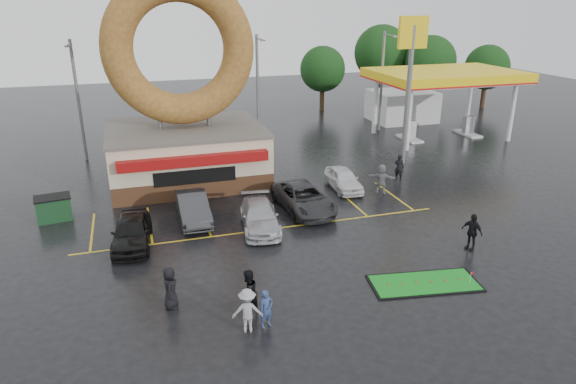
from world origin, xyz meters
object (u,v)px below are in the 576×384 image
object	(u,v)px
streetlight_mid	(258,87)
shell_sign	(411,64)
putting_green	(424,283)
person_cameraman	(472,232)
person_blue	(266,309)
dumpster	(54,209)
car_white	(344,179)
car_dgrey	(193,208)
donut_shop	(184,116)
streetlight_right	(382,79)
car_grey	(303,198)
streetlight_left	(78,98)
car_silver	(260,216)
car_black	(132,231)
gas_station	(425,90)

from	to	relation	value
streetlight_mid	shell_sign	bearing A→B (deg)	-44.73
putting_green	person_cameraman	bearing A→B (deg)	30.10
person_blue	dumpster	size ratio (longest dim) A/B	0.86
shell_sign	car_white	size ratio (longest dim) A/B	2.62
car_dgrey	car_white	bearing A→B (deg)	12.46
donut_shop	person_cameraman	size ratio (longest dim) A/B	7.16
person_cameraman	donut_shop	bearing A→B (deg)	-163.43
streetlight_mid	car_dgrey	size ratio (longest dim) A/B	1.95
car_dgrey	streetlight_right	bearing A→B (deg)	39.52
person_blue	putting_green	distance (m)	7.50
car_grey	person_blue	size ratio (longest dim) A/B	3.51
shell_sign	dumpster	xyz separation A→B (m)	(-24.05, -3.74, -6.73)
streetlight_mid	putting_green	size ratio (longest dim) A/B	1.79
donut_shop	car_grey	bearing A→B (deg)	-52.59
streetlight_right	dumpster	bearing A→B (deg)	-153.21
streetlight_mid	car_dgrey	bearing A→B (deg)	-116.68
streetlight_left	car_grey	xyz separation A→B (m)	(12.79, -14.51, -4.03)
car_grey	car_silver	bearing A→B (deg)	-155.16
shell_sign	streetlight_right	size ratio (longest dim) A/B	1.18
car_silver	putting_green	xyz separation A→B (m)	(5.44, -7.79, -0.65)
person_cameraman	car_black	bearing A→B (deg)	-131.36
gas_station	shell_sign	xyz separation A→B (m)	(-7.00, -8.94, 3.68)
person_blue	car_white	bearing A→B (deg)	38.54
streetlight_mid	streetlight_right	xyz separation A→B (m)	(12.00, 1.00, 0.00)
car_black	car_silver	distance (m)	6.65
donut_shop	dumpster	xyz separation A→B (m)	(-8.05, -4.71, -3.81)
streetlight_mid	person_blue	xyz separation A→B (m)	(-6.25, -25.95, -4.01)
streetlight_left	streetlight_mid	size ratio (longest dim) A/B	1.00
car_silver	putting_green	bearing A→B (deg)	-47.34
streetlight_right	car_dgrey	size ratio (longest dim) A/B	1.95
streetlight_mid	person_cameraman	world-z (taller)	streetlight_mid
shell_sign	person_cameraman	xyz separation A→B (m)	(-3.90, -13.80, -6.43)
person_blue	car_dgrey	bearing A→B (deg)	79.24
streetlight_right	car_black	world-z (taller)	streetlight_right
donut_shop	person_blue	world-z (taller)	donut_shop
gas_station	car_dgrey	size ratio (longest dim) A/B	2.95
car_silver	streetlight_mid	bearing A→B (deg)	83.75
gas_station	streetlight_right	bearing A→B (deg)	166.25
car_white	dumpster	size ratio (longest dim) A/B	2.25
streetlight_mid	car_silver	size ratio (longest dim) A/B	1.90
car_grey	car_white	world-z (taller)	car_grey
dumpster	car_dgrey	bearing A→B (deg)	-26.42
shell_sign	dumpster	world-z (taller)	shell_sign
streetlight_left	person_cameraman	size ratio (longest dim) A/B	4.77
shell_sign	car_black	xyz separation A→B (m)	(-19.94, -8.40, -6.61)
streetlight_right	person_cameraman	size ratio (longest dim) A/B	4.77
shell_sign	streetlight_mid	world-z (taller)	shell_sign
streetlight_left	streetlight_right	world-z (taller)	same
streetlight_mid	gas_station	bearing A→B (deg)	0.08
streetlight_right	car_black	distance (m)	29.63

